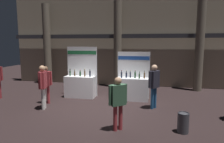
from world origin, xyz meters
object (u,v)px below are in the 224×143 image
at_px(visitor_5, 43,83).
at_px(trash_bin, 183,123).
at_px(exhibitor_booth_0, 81,84).
at_px(visitor_1, 154,82).
at_px(exhibitor_booth_1, 133,87).
at_px(visitor_4, 118,99).
at_px(visitor_6, 46,82).

bearing_deg(visitor_5, trash_bin, -115.09).
distance_m(exhibitor_booth_0, visitor_1, 3.76).
bearing_deg(exhibitor_booth_1, exhibitor_booth_0, -179.84).
bearing_deg(visitor_4, exhibitor_booth_0, 86.88).
bearing_deg(visitor_6, visitor_1, 171.66).
distance_m(trash_bin, visitor_4, 2.07).
bearing_deg(visitor_4, visitor_6, 110.68).
distance_m(exhibitor_booth_1, visitor_5, 4.02).
xyz_separation_m(trash_bin, visitor_4, (-1.94, -0.22, 0.69)).
height_order(visitor_1, visitor_5, visitor_1).
bearing_deg(visitor_6, visitor_4, 138.22).
xyz_separation_m(visitor_1, visitor_5, (-4.38, -0.97, -0.03)).
xyz_separation_m(exhibitor_booth_0, visitor_1, (3.56, -1.10, 0.47)).
bearing_deg(visitor_6, exhibitor_booth_1, -171.18).
relative_size(exhibitor_booth_0, visitor_6, 1.49).
height_order(exhibitor_booth_0, visitor_5, exhibitor_booth_0).
bearing_deg(exhibitor_booth_0, visitor_4, -54.19).
relative_size(exhibitor_booth_0, visitor_4, 1.50).
distance_m(exhibitor_booth_0, exhibitor_booth_1, 2.59).
height_order(visitor_1, visitor_4, visitor_1).
relative_size(trash_bin, visitor_5, 0.34).
height_order(exhibitor_booth_1, visitor_4, exhibitor_booth_1).
xyz_separation_m(exhibitor_booth_0, visitor_6, (-1.10, -1.35, 0.35)).
distance_m(exhibitor_booth_0, visitor_4, 4.28).
bearing_deg(visitor_6, trash_bin, 149.83).
distance_m(visitor_1, visitor_5, 4.48).
bearing_deg(exhibitor_booth_0, visitor_5, -111.49).
relative_size(exhibitor_booth_1, visitor_5, 1.26).
bearing_deg(visitor_1, visitor_4, 10.37).
height_order(trash_bin, visitor_4, visitor_4).
height_order(exhibitor_booth_0, visitor_6, exhibitor_booth_0).
distance_m(trash_bin, visitor_1, 2.43).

